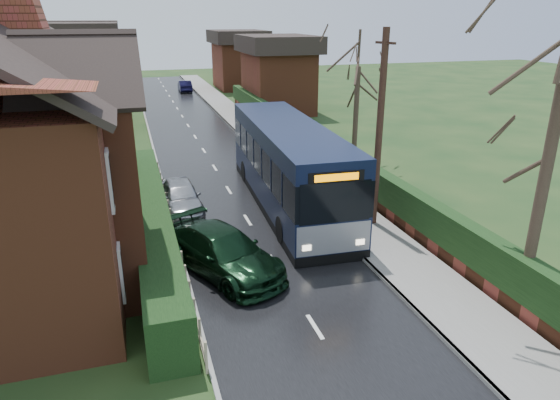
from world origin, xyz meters
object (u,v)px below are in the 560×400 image
object	(u,v)px
car_green	(223,252)
telegraph_pole	(379,132)
car_silver	(181,196)
bus_stop_sign	(336,189)
bus	(288,166)

from	to	relation	value
car_green	telegraph_pole	bearing A→B (deg)	-6.80
car_silver	bus_stop_sign	size ratio (longest dim) A/B	1.57
bus	car_green	distance (m)	6.77
car_silver	bus_stop_sign	world-z (taller)	bus_stop_sign
bus_stop_sign	telegraph_pole	xyz separation A→B (m)	(1.60, -0.27, 2.24)
bus	telegraph_pole	xyz separation A→B (m)	(2.60, -3.26, 2.08)
telegraph_pole	car_green	bearing A→B (deg)	-177.70
telegraph_pole	car_silver	bearing A→B (deg)	136.32
bus_stop_sign	telegraph_pole	size ratio (longest dim) A/B	0.33
bus_stop_sign	telegraph_pole	distance (m)	2.76
bus	car_silver	size ratio (longest dim) A/B	3.08
car_silver	bus	bearing A→B (deg)	-10.02
bus_stop_sign	telegraph_pole	world-z (taller)	telegraph_pole
car_silver	telegraph_pole	world-z (taller)	telegraph_pole
car_silver	telegraph_pole	distance (m)	8.92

